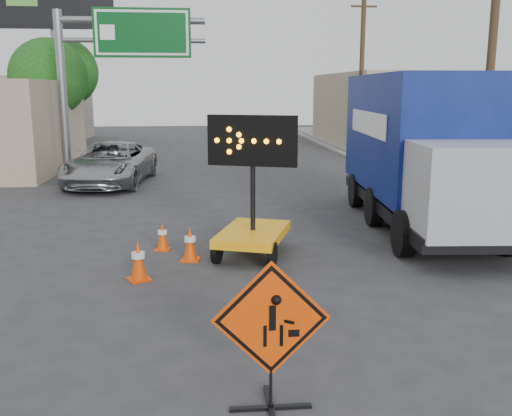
{
  "coord_description": "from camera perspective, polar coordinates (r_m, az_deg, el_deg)",
  "views": [
    {
      "loc": [
        -0.87,
        -7.0,
        3.67
      ],
      "look_at": [
        0.23,
        3.91,
        1.36
      ],
      "focal_mm": 40.0,
      "sensor_mm": 36.0,
      "label": 1
    }
  ],
  "objects": [
    {
      "name": "box_truck",
      "position": [
        15.83,
        16.14,
        4.77
      ],
      "size": [
        3.23,
        8.67,
        4.04
      ],
      "rotation": [
        0.0,
        0.0,
        -0.08
      ],
      "color": "black",
      "rests_on": "ground"
    },
    {
      "name": "curb_right",
      "position": [
        23.71,
        14.25,
        2.8
      ],
      "size": [
        0.4,
        60.0,
        0.12
      ],
      "primitive_type": "cube",
      "color": "gray",
      "rests_on": "ground"
    },
    {
      "name": "construction_sign",
      "position": [
        6.6,
        1.52,
        -12.41
      ],
      "size": [
        1.36,
        0.96,
        1.81
      ],
      "rotation": [
        0.0,
        0.0,
        -0.0
      ],
      "color": "black",
      "rests_on": "ground"
    },
    {
      "name": "billboard",
      "position": [
        33.91,
        -19.38,
        17.52
      ],
      "size": [
        6.1,
        0.54,
        9.85
      ],
      "color": "slate",
      "rests_on": "ground"
    },
    {
      "name": "arrow_board",
      "position": [
        12.63,
        -0.32,
        -1.73
      ],
      "size": [
        1.96,
        2.49,
        3.11
      ],
      "rotation": [
        0.0,
        0.0,
        -0.34
      ],
      "color": "#FEA80E",
      "rests_on": "ground"
    },
    {
      "name": "cone_c",
      "position": [
        13.31,
        -9.34,
        -2.78
      ],
      "size": [
        0.4,
        0.4,
        0.66
      ],
      "rotation": [
        0.0,
        0.0,
        -0.24
      ],
      "color": "#EB4104",
      "rests_on": "ground"
    },
    {
      "name": "utility_pole_far",
      "position": [
        32.26,
        10.51,
        13.53
      ],
      "size": [
        1.8,
        0.26,
        9.0
      ],
      "color": "#452F1D",
      "rests_on": "ground"
    },
    {
      "name": "utility_pole_near",
      "position": [
        19.2,
        22.49,
        14.07
      ],
      "size": [
        1.8,
        0.26,
        9.0
      ],
      "color": "#452F1D",
      "rests_on": "ground"
    },
    {
      "name": "sidewalk_right",
      "position": [
        24.59,
        19.3,
        2.84
      ],
      "size": [
        4.0,
        60.0,
        0.15
      ],
      "primitive_type": "cube",
      "color": "gray",
      "rests_on": "ground"
    },
    {
      "name": "highway_gantry",
      "position": [
        25.25,
        -14.33,
        14.75
      ],
      "size": [
        6.18,
        0.38,
        6.9
      ],
      "color": "slate",
      "rests_on": "ground"
    },
    {
      "name": "tree_left_near",
      "position": [
        29.87,
        -20.02,
        12.17
      ],
      "size": [
        3.71,
        3.71,
        6.03
      ],
      "color": "#452F1D",
      "rests_on": "ground"
    },
    {
      "name": "ground",
      "position": [
        7.95,
        1.23,
        -15.58
      ],
      "size": [
        100.0,
        100.0,
        0.0
      ],
      "primitive_type": "plane",
      "color": "#2D2D30",
      "rests_on": "ground"
    },
    {
      "name": "pickup_truck",
      "position": [
        22.83,
        -14.34,
        4.35
      ],
      "size": [
        3.35,
        6.09,
        1.62
      ],
      "primitive_type": "imported",
      "rotation": [
        0.0,
        0.0,
        -0.12
      ],
      "color": "#A0A3A7",
      "rests_on": "ground"
    },
    {
      "name": "cone_a",
      "position": [
        11.32,
        -11.69,
        -5.16
      ],
      "size": [
        0.54,
        0.54,
        0.79
      ],
      "rotation": [
        0.0,
        0.0,
        0.43
      ],
      "color": "#EB4104",
      "rests_on": "ground"
    },
    {
      "name": "cone_b",
      "position": [
        12.4,
        -6.62,
        -3.56
      ],
      "size": [
        0.45,
        0.45,
        0.76
      ],
      "rotation": [
        0.0,
        0.0,
        -0.18
      ],
      "color": "#EB4104",
      "rests_on": "ground"
    },
    {
      "name": "building_right_far",
      "position": [
        39.54,
        15.01,
        9.54
      ],
      "size": [
        10.0,
        14.0,
        4.6
      ],
      "primitive_type": "cube",
      "color": "tan",
      "rests_on": "ground"
    },
    {
      "name": "tree_left_far",
      "position": [
        37.89,
        -18.6,
        12.72
      ],
      "size": [
        4.1,
        4.1,
        6.66
      ],
      "color": "#452F1D",
      "rests_on": "ground"
    }
  ]
}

